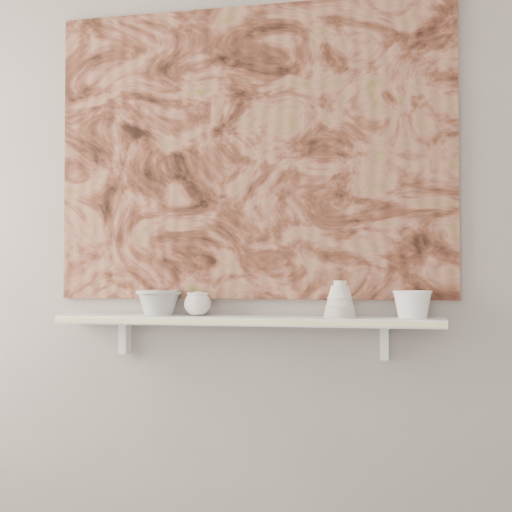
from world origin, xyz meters
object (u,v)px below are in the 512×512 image
(shelf, at_px, (246,321))
(painting, at_px, (251,152))
(bowl_grey, at_px, (159,302))
(bowl_white, at_px, (412,304))
(cup_cream, at_px, (197,304))
(bell_vessel, at_px, (340,299))

(shelf, distance_m, painting, 0.63)
(bowl_grey, relative_size, bowl_white, 1.26)
(painting, bearing_deg, cup_cream, -156.06)
(bell_vessel, height_order, bowl_white, bell_vessel)
(bowl_grey, xyz_separation_m, bell_vessel, (0.67, 0.00, 0.02))
(bowl_grey, relative_size, cup_cream, 1.72)
(cup_cream, relative_size, bowl_white, 0.73)
(shelf, height_order, bowl_white, bowl_white)
(shelf, xyz_separation_m, bowl_white, (0.59, 0.00, 0.06))
(cup_cream, bearing_deg, bell_vessel, 0.00)
(shelf, distance_m, bell_vessel, 0.35)
(bell_vessel, bearing_deg, bowl_grey, 180.00)
(painting, relative_size, bell_vessel, 11.47)
(bell_vessel, xyz_separation_m, bowl_white, (0.25, 0.00, -0.02))
(cup_cream, xyz_separation_m, bowl_white, (0.77, 0.00, 0.00))
(painting, xyz_separation_m, cup_cream, (-0.18, -0.08, -0.57))
(bowl_white, bearing_deg, shelf, 180.00)
(shelf, relative_size, bell_vessel, 10.71)
(bell_vessel, bearing_deg, cup_cream, 180.00)
(bell_vessel, bearing_deg, painting, 166.64)
(shelf, height_order, bowl_grey, bowl_grey)
(bowl_white, bearing_deg, bell_vessel, 180.00)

